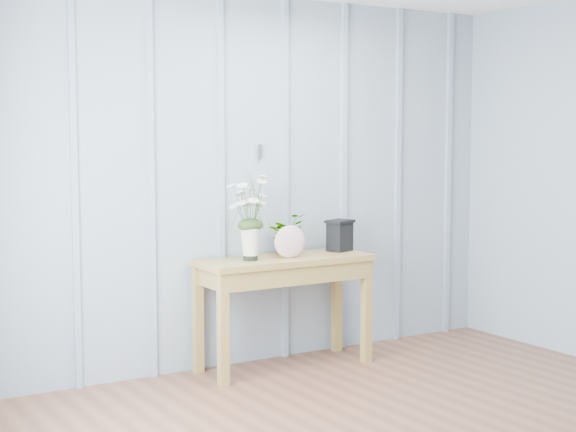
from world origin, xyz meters
TOP-DOWN VIEW (x-y plane):
  - room_shell at (0.00, 0.92)m, footprint 4.00×4.50m
  - sideboard at (0.10, 1.99)m, footprint 1.20×0.45m
  - daisy_vase at (-0.17, 1.98)m, footprint 0.42×0.32m
  - spider_plant at (0.18, 2.10)m, footprint 0.30×0.27m
  - felt_disc_vessel at (0.10, 1.93)m, footprint 0.23×0.11m
  - carved_box at (0.58, 2.04)m, footprint 0.22×0.19m

SIDE VIEW (x-z plane):
  - sideboard at x=0.10m, z-range 0.26..1.01m
  - felt_disc_vessel at x=0.10m, z-range 0.75..0.97m
  - carved_box at x=0.58m, z-range 0.75..0.97m
  - spider_plant at x=0.18m, z-range 0.75..1.03m
  - daisy_vase at x=-0.17m, z-range 0.83..1.42m
  - room_shell at x=0.00m, z-range 0.74..3.24m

